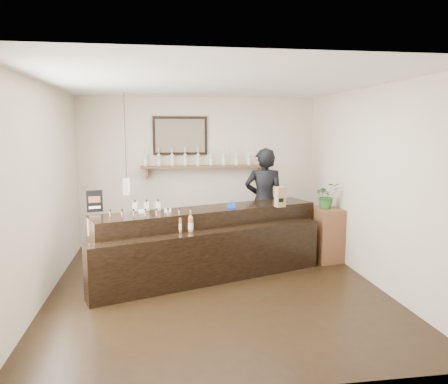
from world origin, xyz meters
TOP-DOWN VIEW (x-y plane):
  - ground at (0.00, 0.00)m, footprint 5.00×5.00m
  - room_shell at (0.00, 0.00)m, footprint 5.00×5.00m
  - back_wall_decor at (-0.16, 2.37)m, footprint 2.66×0.96m
  - counter at (-0.02, 0.57)m, footprint 3.58×2.13m
  - promo_sign at (-1.70, 0.66)m, footprint 0.23×0.06m
  - paper_bag at (1.10, 0.67)m, footprint 0.17×0.14m
  - tape_dispenser at (0.33, 0.68)m, footprint 0.14×0.08m
  - side_cabinet at (2.00, 1.03)m, footprint 0.53×0.67m
  - potted_plant at (2.00, 1.03)m, footprint 0.41×0.37m
  - shopkeeper at (1.06, 1.55)m, footprint 0.87×0.66m

SIDE VIEW (x-z plane):
  - ground at x=0.00m, z-range 0.00..0.00m
  - side_cabinet at x=2.00m, z-range 0.00..0.89m
  - counter at x=-0.02m, z-range -0.11..1.05m
  - tape_dispenser at x=0.33m, z-range 0.99..1.10m
  - shopkeeper at x=1.06m, z-range 0.00..2.13m
  - potted_plant at x=2.00m, z-range 0.89..1.32m
  - paper_bag at x=1.10m, z-range 1.00..1.32m
  - promo_sign at x=-1.70m, z-range 1.00..1.32m
  - room_shell at x=0.00m, z-range -0.80..4.20m
  - back_wall_decor at x=-0.16m, z-range 0.91..2.60m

